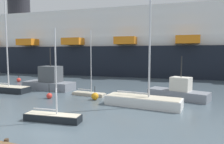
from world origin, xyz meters
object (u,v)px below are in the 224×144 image
at_px(sailboat_1, 89,93).
at_px(channel_buoy_2, 19,80).
at_px(sailboat_2, 6,88).
at_px(fishing_boat_1, 50,81).
at_px(fishing_boat_0, 178,91).
at_px(cruise_ship, 88,46).
at_px(sailboat_3, 53,116).
at_px(sailboat_0, 143,100).
at_px(channel_buoy_0, 95,96).
at_px(channel_buoy_1, 49,96).

relative_size(sailboat_1, channel_buoy_2, 5.81).
relative_size(sailboat_2, fishing_boat_1, 1.57).
distance_m(fishing_boat_0, channel_buoy_2, 26.82).
bearing_deg(cruise_ship, channel_buoy_2, -102.22).
distance_m(sailboat_2, sailboat_3, 14.86).
bearing_deg(cruise_ship, sailboat_0, -58.38).
relative_size(sailboat_3, channel_buoy_2, 5.18).
xyz_separation_m(sailboat_3, fishing_boat_1, (-8.42, 11.37, 0.76)).
relative_size(channel_buoy_0, channel_buoy_2, 1.13).
bearing_deg(fishing_boat_0, fishing_boat_1, -162.63).
relative_size(fishing_boat_1, channel_buoy_2, 5.59).
distance_m(channel_buoy_0, channel_buoy_2, 19.77).
bearing_deg(sailboat_2, sailboat_3, -32.29).
relative_size(fishing_boat_1, channel_buoy_0, 4.95).
height_order(fishing_boat_0, cruise_ship, cruise_ship).
bearing_deg(sailboat_1, channel_buoy_1, -134.04).
height_order(fishing_boat_1, cruise_ship, cruise_ship).
xyz_separation_m(sailboat_1, fishing_boat_0, (10.02, 1.72, 0.46)).
bearing_deg(sailboat_0, sailboat_2, -177.89).
height_order(sailboat_1, fishing_boat_1, sailboat_1).
height_order(sailboat_0, sailboat_2, sailboat_2).
xyz_separation_m(sailboat_0, channel_buoy_1, (-10.36, -0.17, -0.24)).
bearing_deg(sailboat_1, sailboat_0, -16.06).
bearing_deg(sailboat_1, fishing_boat_0, 15.30).
relative_size(sailboat_1, channel_buoy_1, 4.69).
bearing_deg(sailboat_3, channel_buoy_1, 122.62).
bearing_deg(channel_buoy_1, fishing_boat_0, 19.04).
relative_size(sailboat_0, fishing_boat_0, 1.53).
height_order(channel_buoy_0, cruise_ship, cruise_ship).
bearing_deg(sailboat_2, fishing_boat_0, 8.09).
height_order(sailboat_3, channel_buoy_2, sailboat_3).
distance_m(sailboat_0, sailboat_1, 7.46).
xyz_separation_m(channel_buoy_0, cruise_ship, (-14.43, 28.51, 6.20)).
bearing_deg(sailboat_0, sailboat_1, 164.73).
distance_m(sailboat_3, channel_buoy_1, 8.02).
bearing_deg(fishing_boat_1, channel_buoy_1, -51.21).
bearing_deg(channel_buoy_1, cruise_ship, 107.66).
distance_m(sailboat_0, channel_buoy_1, 10.36).
bearing_deg(fishing_boat_0, sailboat_0, -106.02).
distance_m(sailboat_0, sailboat_2, 18.13).
height_order(fishing_boat_0, fishing_boat_1, fishing_boat_1).
bearing_deg(channel_buoy_0, sailboat_3, -90.98).
xyz_separation_m(sailboat_2, fishing_boat_1, (4.19, 3.51, 0.58)).
bearing_deg(channel_buoy_2, channel_buoy_1, -35.76).
bearing_deg(channel_buoy_1, sailboat_0, 0.96).
xyz_separation_m(sailboat_0, channel_buoy_2, (-23.31, 9.16, -0.21)).
height_order(fishing_boat_0, channel_buoy_1, fishing_boat_0).
distance_m(channel_buoy_0, cruise_ship, 32.55).
bearing_deg(fishing_boat_1, channel_buoy_2, 158.97).
xyz_separation_m(fishing_boat_1, cruise_ship, (-5.88, 24.56, 5.47)).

